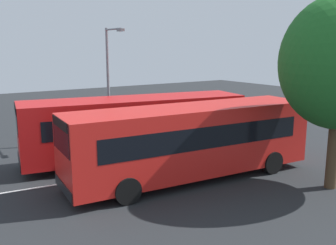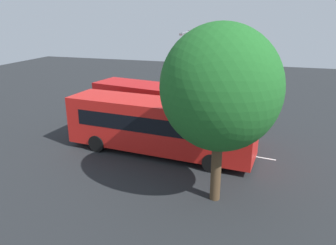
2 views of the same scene
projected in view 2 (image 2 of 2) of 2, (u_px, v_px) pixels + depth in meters
ground_plane at (162, 141)px, 20.65m from camera, size 68.58×68.58×0.00m
bus_far_left at (168, 107)px, 21.85m from camera, size 11.09×4.44×3.09m
bus_center_left at (159, 125)px, 18.34m from camera, size 10.99×3.44×3.09m
pedestrian at (80, 109)px, 23.97m from camera, size 0.35×0.35×1.69m
street_lamp at (188, 68)px, 24.39m from camera, size 0.25×2.19×6.53m
depot_tree at (220, 89)px, 12.63m from camera, size 4.82×4.34×7.47m
lane_stripe_outer_left at (162, 141)px, 20.65m from camera, size 13.84×1.86×0.01m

